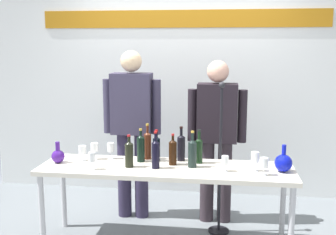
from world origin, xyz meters
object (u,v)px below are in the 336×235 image
Objects in this scene: wine_bottle_8 at (141,147)px; wine_glass_right_0 at (264,163)px; wine_glass_right_1 at (225,160)px; wine_glass_right_2 at (255,158)px; presenter_right at (217,132)px; wine_glass_left_1 at (82,150)px; wine_bottle_6 at (192,152)px; decanter_blue_left at (58,156)px; wine_glass_left_0 at (111,148)px; wine_bottle_1 at (173,151)px; wine_bottle_2 at (156,153)px; display_table at (166,173)px; decanter_blue_right at (283,163)px; wine_bottle_0 at (181,146)px; presenter_left at (132,124)px; wine_bottle_3 at (148,144)px; wine_glass_left_2 at (94,147)px; wine_bottle_7 at (156,148)px; wine_bottle_4 at (199,149)px; wine_bottle_5 at (129,153)px; wine_glass_left_3 at (92,157)px; microphone_stand at (220,184)px.

wine_bottle_8 is 1.11m from wine_glass_right_0.
wine_glass_right_2 reaches higher than wine_glass_right_1.
wine_glass_left_1 is (-1.22, -0.51, -0.10)m from presenter_right.
presenter_right is 5.07× the size of wine_bottle_6.
decanter_blue_left is 1.27× the size of wine_glass_left_0.
wine_bottle_2 is at bearing -136.35° from wine_bottle_1.
wine_bottle_2 is (-0.08, -0.06, 0.20)m from display_table.
decanter_blue_right is 0.72× the size of wine_bottle_6.
wine_bottle_0 reaches higher than wine_glass_right_1.
wine_bottle_1 reaches higher than decanter_blue_right.
wine_glass_right_1 is (1.50, -0.06, 0.03)m from decanter_blue_left.
wine_glass_right_1 is (0.94, -0.66, -0.16)m from presenter_left.
wine_glass_right_1 is (0.76, -0.20, -0.04)m from wine_bottle_8.
wine_bottle_6 is 0.49m from wine_bottle_8.
wine_bottle_3 reaches higher than decanter_blue_left.
wine_glass_left_1 is 1.31m from wine_glass_right_1.
presenter_right is 1.21m from wine_glass_left_2.
wine_bottle_7 reaches higher than decanter_blue_right.
wine_bottle_4 is at bearing -2.20° from wine_bottle_7.
wine_glass_left_2 is 1.14× the size of wine_glass_right_1.
wine_bottle_6 is at bearing 163.08° from wine_glass_right_1.
wine_bottle_3 is at bearing -58.45° from presenter_left.
decanter_blue_right is 1.26m from wine_bottle_8.
wine_bottle_1 is at bearing 164.34° from wine_bottle_6.
presenter_right is 4.89× the size of wine_bottle_3.
wine_bottle_7 is 0.96× the size of wine_bottle_8.
presenter_left reaches higher than wine_bottle_4.
presenter_left reaches higher than wine_bottle_5.
wine_glass_right_1 is (0.08, -0.66, -0.10)m from presenter_right.
wine_bottle_1 reaches higher than wine_glass_right_0.
presenter_right is 1.32m from wine_glass_left_1.
wine_bottle_8 is 2.02× the size of wine_glass_left_3.
microphone_stand reaches higher than display_table.
wine_bottle_0 is at bearing 154.42° from wine_glass_right_0.
decanter_blue_right is 1.53× the size of wine_glass_left_3.
wine_glass_left_0 is (-0.60, 0.12, -0.02)m from wine_bottle_1.
wine_bottle_0 is at bearing 145.18° from wine_glass_right_1.
wine_bottle_7 is at bearing 123.00° from display_table.
wine_bottle_8 reaches higher than wine_glass_right_0.
wine_glass_left_3 is at bearing -103.68° from presenter_left.
wine_bottle_6 is at bearing 165.90° from wine_glass_right_0.
presenter_right is 5.82× the size of wine_bottle_1.
wine_bottle_2 is at bearing -1.87° from wine_bottle_5.
decanter_blue_left is 1.44× the size of wine_glass_right_1.
wine_glass_left_1 is at bearing 172.31° from wine_glass_right_0.
wine_bottle_7 is (0.09, -0.06, -0.01)m from wine_bottle_3.
wine_bottle_0 is at bearing 67.43° from wine_bottle_1.
wine_bottle_0 is 0.80m from wine_glass_right_0.
wine_bottle_7 is 0.90m from wine_glass_right_2.
wine_bottle_5 is 0.30m from wine_bottle_7.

